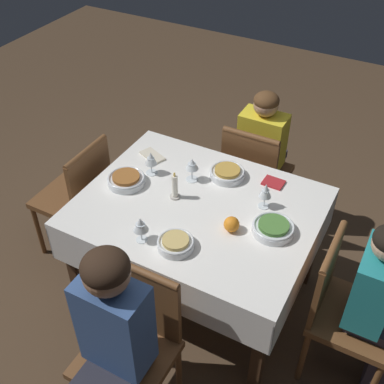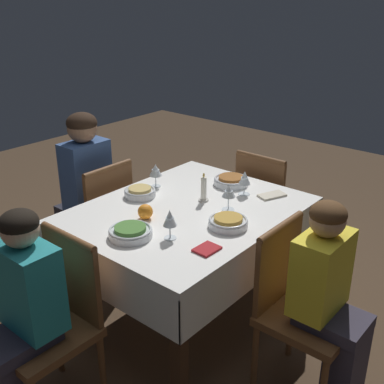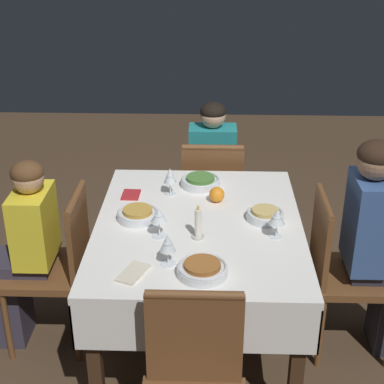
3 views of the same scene
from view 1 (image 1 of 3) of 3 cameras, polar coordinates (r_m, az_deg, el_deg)
name	(u,v)px [view 1 (image 1 of 3)]	position (r m, az deg, el deg)	size (l,w,h in m)	color
ground_plane	(197,294)	(3.17, 0.62, -11.96)	(8.00, 8.00, 0.00)	#4C3826
dining_table	(198,218)	(2.67, 0.72, -3.11)	(1.28, 1.02, 0.76)	white
chair_north	(133,341)	(2.39, -7.00, -17.13)	(0.41, 0.41, 0.88)	brown
chair_south	(254,173)	(3.29, 7.33, 2.24)	(0.41, 0.41, 0.88)	brown
chair_west	(344,306)	(2.60, 17.56, -12.79)	(0.41, 0.41, 0.88)	brown
chair_east	(78,194)	(3.18, -13.34, -0.26)	(0.41, 0.41, 0.88)	brown
person_adult_denim	(110,345)	(2.18, -9.66, -17.42)	(0.30, 0.34, 1.19)	#282833
person_child_yellow	(264,151)	(3.36, 8.49, 4.83)	(0.30, 0.33, 1.06)	#383342
person_child_teal	(381,307)	(2.53, 21.49, -12.59)	(0.33, 0.30, 1.08)	#383342
bowl_north	(176,243)	(2.37, -1.95, -6.08)	(0.18, 0.18, 0.06)	silver
wine_glass_north	(140,225)	(2.36, -6.13, -3.90)	(0.08, 0.08, 0.15)	white
bowl_south	(227,173)	(2.80, 4.21, 2.28)	(0.20, 0.20, 0.06)	silver
wine_glass_south	(192,165)	(2.72, 0.00, 3.25)	(0.08, 0.08, 0.15)	white
bowl_west	(273,228)	(2.48, 9.63, -4.20)	(0.22, 0.22, 0.06)	silver
wine_glass_west	(265,191)	(2.57, 8.70, 0.09)	(0.07, 0.07, 0.15)	white
bowl_east	(126,179)	(2.77, -7.80, 1.48)	(0.22, 0.22, 0.06)	silver
wine_glass_east	(151,159)	(2.78, -4.90, 3.90)	(0.07, 0.07, 0.15)	white
candle_centerpiece	(174,188)	(2.62, -2.09, 0.45)	(0.06, 0.06, 0.17)	beige
orange_fruit	(232,224)	(2.45, 4.71, -3.84)	(0.08, 0.08, 0.08)	orange
napkin_red_folded	(273,183)	(2.79, 9.62, 1.11)	(0.12, 0.10, 0.01)	#AD2328
napkin_spare_side	(152,156)	(2.97, -4.70, 4.30)	(0.18, 0.14, 0.01)	beige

